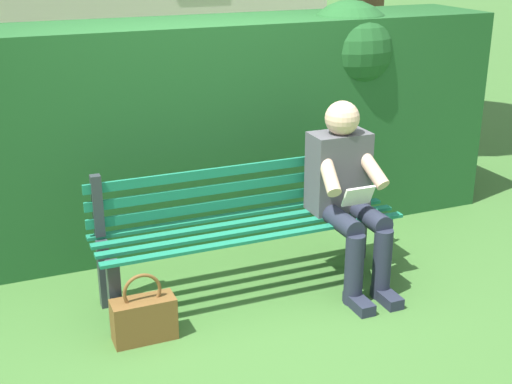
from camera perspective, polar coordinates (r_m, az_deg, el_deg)
ground at (r=4.57m, az=-0.49°, el=-7.96°), size 60.00×60.00×0.00m
park_bench at (r=4.43m, az=-0.83°, el=-2.46°), size 1.95×0.46×0.84m
person_seated at (r=4.48m, az=7.44°, el=0.15°), size 0.44×0.73×1.19m
hedge_backdrop at (r=5.09m, az=-9.73°, el=4.91°), size 5.60×0.86×1.70m
handbag at (r=4.04m, az=-9.13°, el=-10.07°), size 0.36×0.15×0.41m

